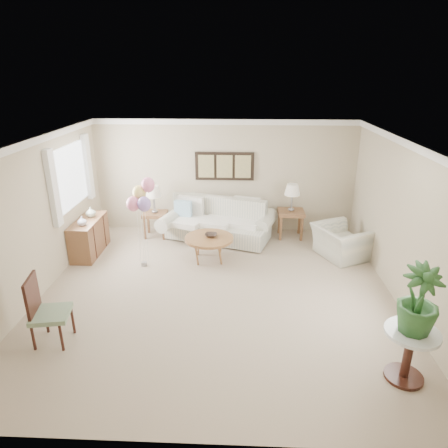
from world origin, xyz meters
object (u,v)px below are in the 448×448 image
accent_chair (45,309)px  balloon_cluster (141,197)px  sofa (219,224)px  armchair (340,242)px  coffee_table (209,239)px

accent_chair → balloon_cluster: balloon_cluster is taller
sofa → armchair: sofa is taller
armchair → accent_chair: size_ratio=1.00×
sofa → accent_chair: (-2.19, -3.81, 0.17)m
armchair → accent_chair: bearing=96.6°
sofa → balloon_cluster: size_ratio=1.54×
coffee_table → balloon_cluster: bearing=-165.7°
sofa → coffee_table: sofa is taller
coffee_table → balloon_cluster: balloon_cluster is taller
armchair → accent_chair: accent_chair is taller
coffee_table → accent_chair: 3.40m
accent_chair → balloon_cluster: size_ratio=0.57×
accent_chair → balloon_cluster: bearing=70.6°
accent_chair → balloon_cluster: (0.84, 2.39, 0.89)m
coffee_table → balloon_cluster: (-1.22, -0.31, 0.96)m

